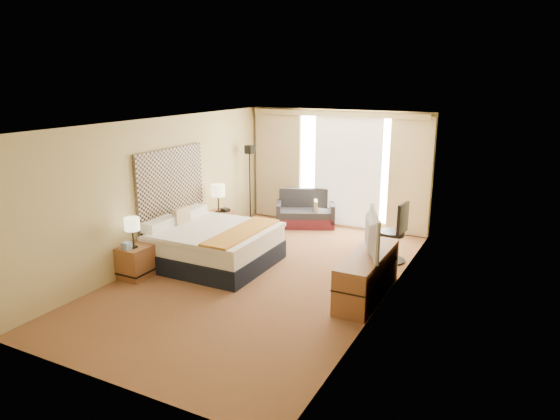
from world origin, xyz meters
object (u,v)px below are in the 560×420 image
at_px(bed, 214,245).
at_px(loveseat, 305,214).
at_px(television, 367,233).
at_px(floor_lamp, 250,169).
at_px(lamp_right, 218,191).
at_px(media_dresser, 367,275).
at_px(desk_chair, 394,236).
at_px(nightstand_left, 136,262).
at_px(lamp_left, 132,225).
at_px(nightstand_right, 219,224).

bearing_deg(bed, loveseat, 80.73).
bearing_deg(television, floor_lamp, 31.87).
xyz_separation_m(loveseat, lamp_right, (-1.25, -1.64, 0.75)).
bearing_deg(media_dresser, desk_chair, 90.69).
relative_size(nightstand_left, desk_chair, 0.49).
bearing_deg(lamp_right, lamp_left, -90.05).
bearing_deg(floor_lamp, lamp_right, -90.95).
height_order(bed, television, television).
distance_m(nightstand_left, desk_chair, 4.58).
xyz_separation_m(nightstand_right, floor_lamp, (0.06, 1.21, 1.00)).
xyz_separation_m(bed, desk_chair, (2.87, 1.59, 0.15)).
bearing_deg(floor_lamp, lamp_left, -90.35).
bearing_deg(lamp_right, bed, -59.81).
bearing_deg(media_dresser, nightstand_left, -164.16).
xyz_separation_m(loveseat, floor_lamp, (-1.23, -0.38, 1.01)).
bearing_deg(media_dresser, loveseat, 128.41).
xyz_separation_m(desk_chair, lamp_right, (-3.64, -0.27, 0.51)).
xyz_separation_m(loveseat, television, (2.36, -3.02, 0.75)).
xyz_separation_m(media_dresser, bed, (-2.89, 0.07, 0.01)).
bearing_deg(lamp_left, floor_lamp, 89.65).
bearing_deg(television, nightstand_right, 46.81).
distance_m(bed, desk_chair, 3.28).
height_order(media_dresser, lamp_left, lamp_left).
relative_size(bed, loveseat, 1.37).
xyz_separation_m(desk_chair, television, (-0.03, -1.64, 0.52)).
distance_m(media_dresser, bed, 2.89).
height_order(loveseat, floor_lamp, floor_lamp).
distance_m(nightstand_right, media_dresser, 3.97).
xyz_separation_m(nightstand_left, bed, (0.81, 1.12, 0.08)).
bearing_deg(lamp_right, television, -20.84).
xyz_separation_m(floor_lamp, television, (3.59, -2.64, -0.26)).
height_order(nightstand_left, bed, bed).
distance_m(nightstand_left, bed, 1.39).
xyz_separation_m(floor_lamp, desk_chair, (3.62, -1.00, -0.78)).
height_order(desk_chair, television, television).
xyz_separation_m(nightstand_left, television, (3.65, 1.07, 0.75)).
xyz_separation_m(bed, loveseat, (0.48, 2.96, -0.09)).
height_order(loveseat, desk_chair, desk_chair).
relative_size(nightstand_left, lamp_left, 1.05).
bearing_deg(lamp_left, television, 17.43).
height_order(nightstand_right, lamp_right, lamp_right).
distance_m(lamp_left, television, 3.79).
height_order(nightstand_left, desk_chair, desk_chair).
height_order(bed, floor_lamp, floor_lamp).
relative_size(nightstand_right, lamp_right, 0.92).
xyz_separation_m(nightstand_left, media_dresser, (3.70, 1.05, 0.07)).
relative_size(lamp_left, television, 0.47).
relative_size(loveseat, television, 1.32).
relative_size(floor_lamp, lamp_left, 3.46).
height_order(nightstand_right, lamp_left, lamp_left).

